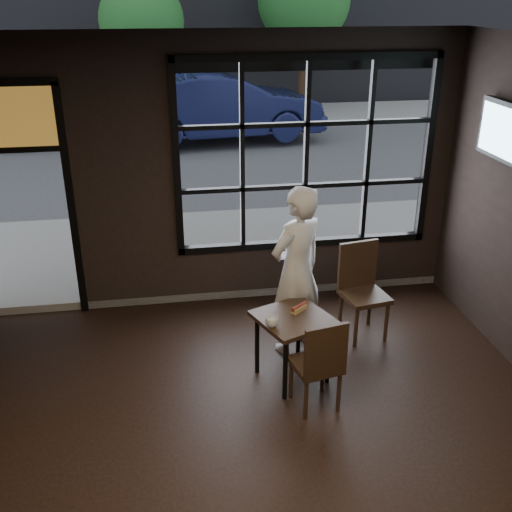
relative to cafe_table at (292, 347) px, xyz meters
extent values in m
cube|color=black|center=(-0.69, -1.74, 2.86)|extent=(6.00, 7.00, 0.02)
cube|color=black|center=(0.51, 1.76, 1.45)|extent=(3.06, 0.12, 2.28)
cube|color=orange|center=(-2.79, 1.76, 2.00)|extent=(1.20, 0.06, 0.70)
cube|color=#545456|center=(-0.69, 22.26, -0.37)|extent=(60.00, 41.00, 0.04)
cube|color=black|center=(0.00, 0.00, 0.00)|extent=(0.84, 0.84, 0.70)
cube|color=black|center=(0.12, -0.45, 0.12)|extent=(0.48, 0.48, 0.94)
cube|color=black|center=(0.95, 0.66, 0.18)|extent=(0.53, 0.53, 1.06)
imported|color=silver|center=(0.15, 0.54, 0.56)|extent=(0.80, 0.72, 1.83)
imported|color=silver|center=(-0.24, -0.15, 0.40)|extent=(0.15, 0.15, 0.10)
cube|color=black|center=(2.24, 0.52, 1.92)|extent=(0.11, 0.99, 0.58)
imported|color=#13183F|center=(0.40, 10.06, 0.57)|extent=(5.14, 2.31, 1.64)
imported|color=black|center=(-3.33, 10.72, 0.47)|extent=(4.36, 2.03, 1.44)
cylinder|color=#332114|center=(-1.44, 12.82, 0.70)|extent=(0.19, 0.19, 2.11)
sphere|color=#2A732C|center=(-1.44, 12.82, 2.43)|extent=(2.30, 2.30, 2.30)
cylinder|color=#332114|center=(3.26, 13.65, 0.90)|extent=(0.23, 0.23, 2.50)
sphere|color=#3D6728|center=(3.26, 13.65, 2.93)|extent=(2.72, 2.72, 2.72)
camera|label=1|loc=(-1.15, -4.88, 3.22)|focal=42.00mm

